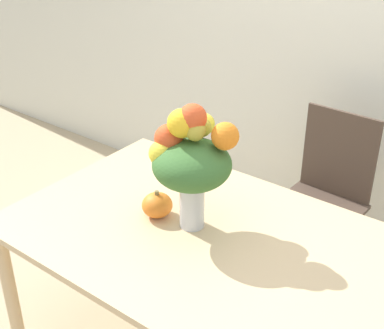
# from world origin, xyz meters

# --- Properties ---
(wall_back) EXTENTS (8.00, 0.06, 2.70)m
(wall_back) POSITION_xyz_m (0.00, 1.38, 1.35)
(wall_back) COLOR silver
(wall_back) RESTS_ON ground_plane
(dining_table) EXTENTS (1.58, 1.03, 0.73)m
(dining_table) POSITION_xyz_m (0.00, 0.00, 0.65)
(dining_table) COLOR #D1B284
(dining_table) RESTS_ON ground_plane
(flower_vase) EXTENTS (0.31, 0.33, 0.52)m
(flower_vase) POSITION_xyz_m (-0.08, 0.03, 1.03)
(flower_vase) COLOR silver
(flower_vase) RESTS_ON dining_table
(pumpkin) EXTENTS (0.13, 0.13, 0.12)m
(pumpkin) POSITION_xyz_m (-0.23, -0.01, 0.78)
(pumpkin) COLOR orange
(pumpkin) RESTS_ON dining_table
(dining_chair_near_window) EXTENTS (0.43, 0.43, 0.94)m
(dining_chair_near_window) POSITION_xyz_m (0.12, 0.91, 0.49)
(dining_chair_near_window) COLOR #47382D
(dining_chair_near_window) RESTS_ON ground_plane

